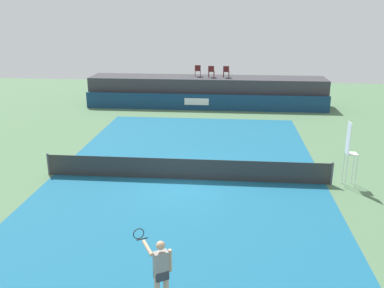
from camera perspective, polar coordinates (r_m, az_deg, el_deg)
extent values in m
plane|color=#4C704C|center=(21.30, 0.03, -1.75)|extent=(48.00, 48.00, 0.00)
cube|color=#16597A|center=(18.51, -0.83, -4.81)|extent=(12.00, 22.00, 0.00)
cube|color=navy|center=(31.24, 1.82, 5.67)|extent=(18.00, 0.20, 1.20)
cube|color=white|center=(31.17, 0.62, 5.76)|extent=(1.80, 0.02, 0.50)
cube|color=#38383D|center=(32.91, 2.03, 7.16)|extent=(18.00, 2.80, 2.20)
cylinder|color=#561919|center=(33.16, 1.15, 9.56)|extent=(0.04, 0.04, 0.44)
cylinder|color=#561919|center=(33.17, 0.44, 9.57)|extent=(0.04, 0.04, 0.44)
cylinder|color=#561919|center=(32.76, 1.14, 9.46)|extent=(0.04, 0.04, 0.44)
cylinder|color=#561919|center=(32.77, 0.42, 9.47)|extent=(0.04, 0.04, 0.44)
cube|color=#561919|center=(32.93, 0.79, 9.92)|extent=(0.46, 0.46, 0.03)
cube|color=#561919|center=(32.70, 0.78, 10.26)|extent=(0.44, 0.05, 0.42)
cylinder|color=#561919|center=(32.72, 3.03, 9.43)|extent=(0.04, 0.04, 0.44)
cylinder|color=#561919|center=(32.77, 2.32, 9.46)|extent=(0.04, 0.04, 0.44)
cylinder|color=#561919|center=(32.33, 2.96, 9.33)|extent=(0.04, 0.04, 0.44)
cylinder|color=#561919|center=(32.37, 2.24, 9.36)|extent=(0.04, 0.04, 0.44)
cube|color=#561919|center=(32.51, 2.64, 9.81)|extent=(0.47, 0.47, 0.03)
cube|color=#561919|center=(32.28, 2.61, 10.15)|extent=(0.44, 0.05, 0.42)
cylinder|color=#561919|center=(32.71, 5.04, 9.39)|extent=(0.04, 0.04, 0.44)
cylinder|color=#561919|center=(32.75, 4.33, 9.41)|extent=(0.04, 0.04, 0.44)
cylinder|color=#561919|center=(32.32, 4.99, 9.29)|extent=(0.04, 0.04, 0.44)
cylinder|color=#561919|center=(32.35, 4.27, 9.31)|extent=(0.04, 0.04, 0.44)
cube|color=#561919|center=(32.50, 4.67, 9.76)|extent=(0.47, 0.47, 0.03)
cube|color=#561919|center=(32.26, 4.65, 10.11)|extent=(0.44, 0.05, 0.42)
cylinder|color=white|center=(18.74, 21.35, -3.50)|extent=(0.04, 0.04, 1.40)
cylinder|color=white|center=(19.09, 20.96, -3.06)|extent=(0.04, 0.04, 1.40)
cylinder|color=white|center=(18.61, 20.18, -3.51)|extent=(0.04, 0.04, 1.40)
cylinder|color=white|center=(18.96, 19.81, -3.07)|extent=(0.04, 0.04, 1.40)
cube|color=white|center=(18.62, 20.81, -1.23)|extent=(0.47, 0.47, 0.03)
cube|color=white|center=(18.36, 20.43, 0.78)|extent=(0.05, 0.44, 1.33)
cube|color=#2D2D2D|center=(18.33, -0.83, -3.44)|extent=(12.40, 0.02, 0.95)
cylinder|color=#4C4C51|center=(19.93, -18.87, -2.60)|extent=(0.10, 0.10, 1.00)
cylinder|color=#4C4C51|center=(18.74, 18.42, -3.83)|extent=(0.10, 0.10, 1.00)
cylinder|color=tan|center=(11.13, -3.53, -18.49)|extent=(0.14, 0.14, 0.82)
cylinder|color=tan|center=(11.06, -4.75, -18.77)|extent=(0.14, 0.14, 0.82)
cube|color=#333338|center=(10.90, -4.18, -17.23)|extent=(0.40, 0.36, 0.24)
cube|color=gray|center=(10.70, -4.23, -15.65)|extent=(0.41, 0.35, 0.56)
sphere|color=tan|center=(10.46, -4.28, -13.54)|extent=(0.22, 0.22, 0.22)
cylinder|color=tan|center=(10.78, -2.99, -15.46)|extent=(0.09, 0.09, 0.60)
cylinder|color=tan|center=(10.69, -6.03, -13.81)|extent=(0.38, 0.57, 0.14)
cylinder|color=black|center=(11.02, -6.77, -12.65)|extent=(0.28, 0.18, 0.03)
torus|color=black|center=(11.26, -7.24, -11.96)|extent=(0.27, 0.17, 0.30)
sphere|color=#D8EA33|center=(20.59, -6.82, -2.46)|extent=(0.07, 0.07, 0.07)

